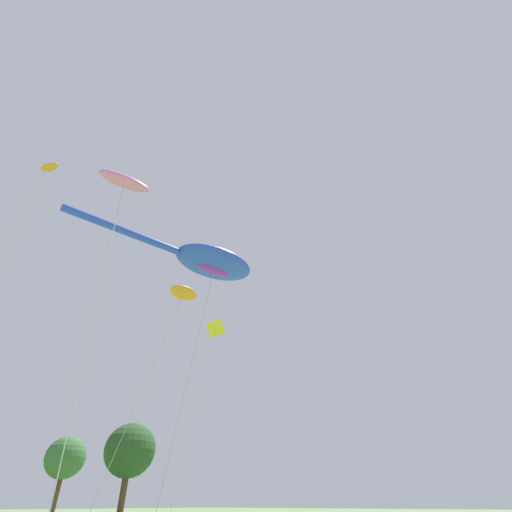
# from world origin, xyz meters

# --- Properties ---
(big_show_kite) EXTENTS (10.12, 4.09, 12.96)m
(big_show_kite) POSITION_xyz_m (3.65, 13.18, 12.45)
(big_show_kite) COLOR blue
(big_show_kite) RESTS_ON ground
(small_kite_diamond_red) EXTENTS (1.65, 3.14, 9.12)m
(small_kite_diamond_red) POSITION_xyz_m (0.79, 11.68, 8.84)
(small_kite_diamond_red) COLOR orange
(small_kite_diamond_red) RESTS_ON ground
(small_kite_box_yellow) EXTENTS (0.89, 5.59, 17.74)m
(small_kite_box_yellow) POSITION_xyz_m (-3.65, 19.27, 17.28)
(small_kite_box_yellow) COLOR orange
(small_kite_box_yellow) RESTS_ON ground
(small_kite_tiny_distant) EXTENTS (1.44, 1.89, 8.58)m
(small_kite_tiny_distant) POSITION_xyz_m (-4.99, 7.59, 8.24)
(small_kite_tiny_distant) COLOR pink
(small_kite_tiny_distant) RESTS_ON ground
(small_kite_triangle_green) EXTENTS (4.05, 1.22, 12.56)m
(small_kite_triangle_green) POSITION_xyz_m (9.72, 18.38, 11.62)
(small_kite_triangle_green) COLOR yellow
(small_kite_triangle_green) RESTS_ON ground
(tree_broad_distant) EXTENTS (7.27, 7.27, 11.71)m
(tree_broad_distant) POSITION_xyz_m (29.02, 52.53, 8.01)
(tree_broad_distant) COLOR #513823
(tree_broad_distant) RESTS_ON ground
(tree_oak_left) EXTENTS (4.41, 4.41, 8.15)m
(tree_oak_left) POSITION_xyz_m (16.70, 47.30, 5.89)
(tree_oak_left) COLOR #513823
(tree_oak_left) RESTS_ON ground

